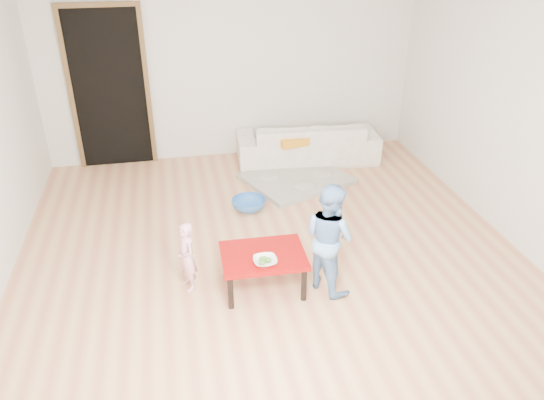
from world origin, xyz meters
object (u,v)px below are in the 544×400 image
object	(u,v)px
red_table	(263,271)
sofa	(307,141)
bowl	(265,261)
child_blue	(329,238)
basin	(249,204)
child_pink	(187,257)

from	to	relation	value
red_table	sofa	bearing A→B (deg)	67.44
bowl	sofa	bearing A→B (deg)	68.32
red_table	bowl	world-z (taller)	bowl
bowl	child_blue	distance (m)	0.61
child_blue	red_table	bearing A→B (deg)	53.75
sofa	bowl	world-z (taller)	sofa
sofa	basin	size ratio (longest dim) A/B	4.83
sofa	basin	distance (m)	1.61
sofa	child_pink	distance (m)	3.14
red_table	bowl	size ratio (longest dim) A/B	3.63
sofa	bowl	bearing A→B (deg)	72.57
child_blue	basin	size ratio (longest dim) A/B	2.63
sofa	child_blue	bearing A→B (deg)	83.11
bowl	basin	world-z (taller)	bowl
sofa	bowl	distance (m)	3.09
bowl	basin	size ratio (longest dim) A/B	0.52
sofa	child_blue	size ratio (longest dim) A/B	1.83
bowl	child_pink	size ratio (longest dim) A/B	0.31
red_table	bowl	bearing A→B (deg)	-94.32
child_pink	child_blue	distance (m)	1.28
sofa	bowl	xyz separation A→B (m)	(-1.14, -2.87, 0.12)
child_pink	child_blue	bearing A→B (deg)	59.64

